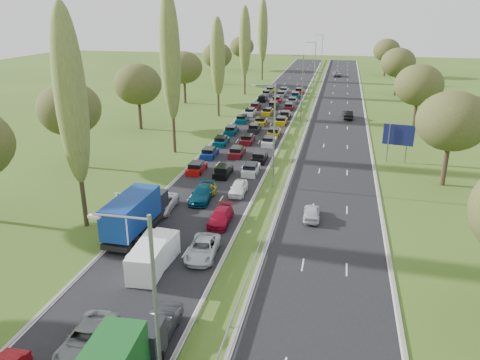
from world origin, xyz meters
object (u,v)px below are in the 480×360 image
Objects in this scene: white_van_front at (156,253)px; direction_sign at (398,137)px; white_van_rear at (152,256)px; near_car_2 at (162,204)px; info_sign at (122,200)px; blue_lorry at (136,213)px.

white_van_front is 39.03m from direction_sign.
white_van_rear is (-0.12, -0.56, 0.06)m from white_van_front.
white_van_rear reaches higher than near_car_2.
direction_sign is (25.11, 21.99, 2.81)m from near_car_2.
direction_sign is (21.53, 32.46, 2.46)m from white_van_front.
info_sign is (-7.27, 9.05, 0.26)m from white_van_front.
white_van_front is at bearing 74.42° from white_van_rear.
info_sign is at bearing -161.74° from near_car_2.
direction_sign reaches higher than blue_lorry.
white_van_rear is 39.56m from direction_sign.
white_van_rear is (3.74, -5.58, -0.88)m from blue_lorry.
near_car_2 is 4.00m from info_sign.
near_car_2 is 33.50m from direction_sign.
white_van_rear is 1.09× the size of direction_sign.
info_sign reaches higher than near_car_2.
blue_lorry is 6.77m from white_van_rear.
info_sign is (-3.41, 4.03, -0.67)m from blue_lorry.
blue_lorry is 1.66× the size of white_van_rear.
blue_lorry reaches higher than info_sign.
near_car_2 is 1.02× the size of direction_sign.
info_sign is at bearing 133.47° from white_van_front.
near_car_2 is at bearing 88.96° from blue_lorry.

